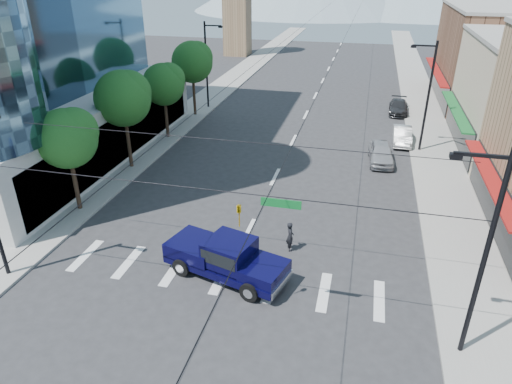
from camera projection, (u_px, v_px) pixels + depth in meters
ground at (216, 296)px, 21.87m from camera, size 160.00×160.00×0.00m
sidewalk_left at (225, 85)px, 59.09m from camera, size 4.00×120.00×0.15m
sidewalk_right at (419, 97)px, 53.98m from camera, size 4.00×120.00×0.15m
shop_far at (502, 57)px, 50.06m from camera, size 12.00×18.00×10.00m
tree_near at (69, 136)px, 27.27m from camera, size 3.65×3.64×6.71m
tree_midnear at (125, 97)px, 33.07m from camera, size 4.09×4.09×7.52m
tree_midfar at (165, 83)px, 39.41m from camera, size 3.65×3.64×6.71m
tree_far at (194, 61)px, 45.21m from camera, size 4.09×4.09×7.52m
signal_rig at (209, 223)px, 18.87m from camera, size 21.80×0.20×9.00m
lamp_pole_nw at (207, 62)px, 47.94m from camera, size 2.00×0.25×9.00m
lamp_pole_ne at (427, 93)px, 36.46m from camera, size 2.00×0.25×9.00m
pickup_truck at (225, 257)px, 22.80m from camera, size 6.74×3.88×2.16m
pedestrian at (290, 236)px, 25.00m from camera, size 0.64×0.74×1.72m
parked_car_near at (381, 153)px, 36.16m from camera, size 2.17×4.72×1.57m
parked_car_mid at (402, 135)px, 40.04m from camera, size 1.55×4.36×1.43m
parked_car_far at (399, 107)px, 48.06m from camera, size 2.04×4.75×1.36m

